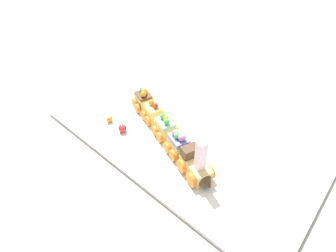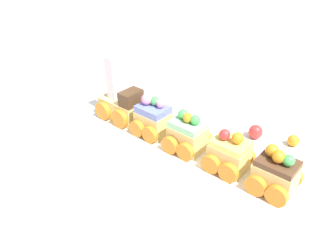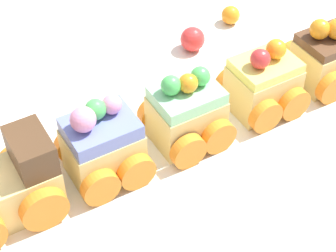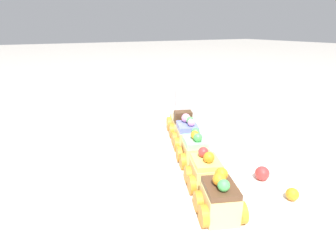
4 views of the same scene
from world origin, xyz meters
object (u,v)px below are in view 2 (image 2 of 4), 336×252
object	(u,v)px
cake_train_locomotive	(119,104)
cake_car_mint	(188,136)
cake_car_chocolate	(275,175)
gumball_red	(256,132)
gumball_orange	(293,141)
cake_car_blueberry	(153,120)
cake_car_lemon	(229,155)

from	to	relation	value
cake_train_locomotive	cake_car_mint	distance (m)	0.17
cake_car_mint	cake_car_chocolate	bearing A→B (deg)	179.98
cake_car_chocolate	gumball_red	world-z (taller)	cake_car_chocolate
cake_train_locomotive	gumball_orange	distance (m)	0.34
cake_car_blueberry	cake_car_chocolate	size ratio (longest dim) A/B	1.00
cake_car_blueberry	cake_car_mint	world-z (taller)	cake_car_blueberry
cake_car_mint	cake_car_lemon	world-z (taller)	cake_car_mint
cake_car_mint	cake_car_lemon	xyz separation A→B (m)	(-0.08, 0.03, -0.00)
cake_car_lemon	cake_car_chocolate	xyz separation A→B (m)	(-0.07, 0.03, 0.00)
cake_car_chocolate	gumball_red	distance (m)	0.14
cake_car_mint	cake_car_chocolate	world-z (taller)	same
cake_car_blueberry	cake_train_locomotive	bearing A→B (deg)	0.13
cake_car_lemon	gumball_orange	world-z (taller)	cake_car_lemon
cake_car_chocolate	gumball_red	bearing A→B (deg)	-51.85
cake_train_locomotive	gumball_orange	world-z (taller)	cake_train_locomotive
cake_car_blueberry	cake_car_lemon	bearing A→B (deg)	179.91
cake_train_locomotive	cake_car_chocolate	distance (m)	0.33
cake_car_mint	cake_car_chocolate	size ratio (longest dim) A/B	1.00
cake_car_blueberry	gumball_red	distance (m)	0.19
cake_train_locomotive	gumball_orange	size ratio (longest dim) A/B	6.03
cake_train_locomotive	cake_car_blueberry	xyz separation A→B (m)	(-0.09, 0.03, -0.00)
cake_car_blueberry	gumball_red	size ratio (longest dim) A/B	3.18
cake_car_blueberry	gumball_red	bearing A→B (deg)	-145.04
cake_car_mint	cake_car_lemon	size ratio (longest dim) A/B	1.00
cake_car_lemon	cake_train_locomotive	bearing A→B (deg)	-0.01
cake_train_locomotive	cake_car_chocolate	world-z (taller)	cake_train_locomotive
cake_car_blueberry	cake_car_mint	bearing A→B (deg)	179.91
cake_car_blueberry	cake_car_chocolate	distance (m)	0.24
cake_car_mint	gumball_red	distance (m)	0.13
cake_car_lemon	gumball_red	bearing A→B (deg)	-85.84
gumball_orange	gumball_red	bearing A→B (deg)	-2.82
cake_car_chocolate	cake_car_mint	bearing A→B (deg)	-0.02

